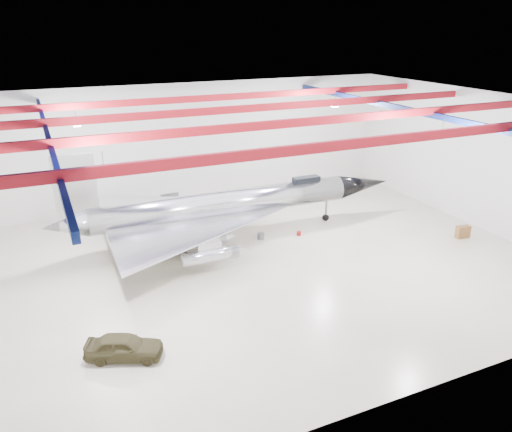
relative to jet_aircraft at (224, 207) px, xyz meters
name	(u,v)px	position (x,y,z in m)	size (l,w,h in m)	color
floor	(252,265)	(0.04, -5.32, -2.55)	(40.00, 40.00, 0.00)	#C3B69B
wall_back	(186,144)	(0.04, 9.68, 2.95)	(40.00, 40.00, 0.00)	silver
wall_right	(476,159)	(20.04, -5.32, 2.95)	(30.00, 30.00, 0.00)	silver
ceiling	(252,107)	(0.04, -5.32, 8.45)	(40.00, 40.00, 0.00)	#0A0F38
ceiling_structure	(252,118)	(0.04, -5.32, 7.78)	(39.50, 29.50, 1.08)	maroon
jet_aircraft	(224,207)	(0.00, 0.00, 0.00)	(28.48, 16.59, 7.77)	silver
jeep	(124,347)	(-10.07, -12.23, -1.89)	(1.56, 3.88, 1.32)	#3D371E
desk	(463,232)	(17.16, -7.76, -2.06)	(1.07, 0.54, 0.98)	brown
toolbox_red	(157,230)	(-4.64, 3.20, -2.38)	(0.49, 0.39, 0.34)	maroon
engine_drum	(261,236)	(2.49, -1.43, -2.31)	(0.54, 0.54, 0.49)	#59595B
crate_small	(121,248)	(-7.91, 1.02, -2.41)	(0.39, 0.31, 0.27)	#59595B
tool_chest	(299,233)	(5.57, -2.04, -2.39)	(0.36, 0.36, 0.32)	maroon
oil_barrel	(204,243)	(-2.01, -0.88, -2.34)	(0.61, 0.48, 0.42)	olive
spares_box	(226,216)	(1.55, 3.88, -2.39)	(0.36, 0.36, 0.32)	#59595B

